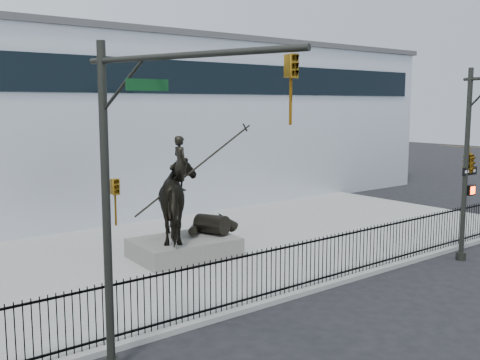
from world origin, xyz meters
TOP-DOWN VIEW (x-y plane):
  - ground at (0.00, 0.00)m, footprint 120.00×120.00m
  - plaza at (0.00, 7.00)m, footprint 30.00×12.00m
  - building at (0.00, 20.00)m, footprint 44.00×14.00m
  - picket_fence at (0.00, 1.25)m, footprint 22.10×0.10m
  - statue_plinth at (-1.06, 6.49)m, footprint 3.81×2.75m
  - equestrian_statue at (-0.99, 6.49)m, footprint 4.67×3.05m
  - traffic_signal_left at (-6.75, -0.62)m, footprint 1.52×4.84m

SIDE VIEW (x-z plane):
  - ground at x=0.00m, z-range 0.00..0.00m
  - plaza at x=0.00m, z-range 0.00..0.15m
  - statue_plinth at x=-1.06m, z-range 0.15..0.83m
  - picket_fence at x=0.00m, z-range 0.15..1.65m
  - equestrian_statue at x=-0.99m, z-range 0.29..4.25m
  - traffic_signal_left at x=-6.75m, z-range 0.53..7.53m
  - building at x=0.00m, z-range 0.00..9.00m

